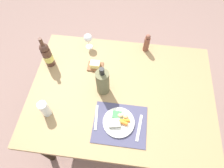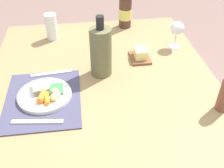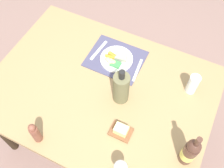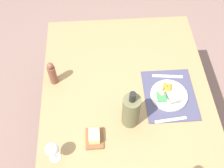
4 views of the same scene
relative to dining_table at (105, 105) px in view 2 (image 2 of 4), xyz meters
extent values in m
cube|color=#997A4F|center=(0.00, 0.00, 0.06)|extent=(1.46, 1.07, 0.05)
cylinder|color=black|center=(-0.65, -0.45, -0.33)|extent=(0.07, 0.07, 0.73)
cylinder|color=black|center=(-0.65, 0.45, -0.33)|extent=(0.07, 0.07, 0.73)
cube|color=#43425C|center=(0.02, -0.27, 0.08)|extent=(0.39, 0.32, 0.01)
cylinder|color=white|center=(0.01, -0.26, 0.10)|extent=(0.23, 0.23, 0.02)
cube|color=gray|center=(-0.02, -0.28, 0.12)|extent=(0.09, 0.08, 0.03)
cylinder|color=orange|center=(0.04, -0.27, 0.12)|extent=(0.07, 0.04, 0.03)
cylinder|color=orange|center=(0.05, -0.25, 0.11)|extent=(0.07, 0.03, 0.02)
ellipsoid|color=tan|center=(0.01, -0.21, 0.12)|extent=(0.04, 0.03, 0.03)
ellipsoid|color=#D8B47F|center=(0.03, -0.20, 0.12)|extent=(0.04, 0.03, 0.02)
ellipsoid|color=#DCC373|center=(0.05, -0.22, 0.12)|extent=(0.04, 0.03, 0.03)
cube|color=#3A8345|center=(-0.01, -0.21, 0.11)|extent=(0.07, 0.06, 0.01)
cube|color=silver|center=(-0.16, -0.24, 0.09)|extent=(0.04, 0.19, 0.00)
cube|color=silver|center=(0.16, -0.28, 0.09)|extent=(0.04, 0.20, 0.00)
cube|color=brown|center=(-0.25, 0.21, 0.09)|extent=(0.13, 0.10, 0.01)
cube|color=#F2E589|center=(-0.25, 0.21, 0.12)|extent=(0.08, 0.06, 0.05)
cylinder|color=silver|center=(-0.53, -0.25, 0.16)|extent=(0.07, 0.07, 0.15)
cylinder|color=silver|center=(-0.53, -0.25, 0.13)|extent=(0.06, 0.06, 0.08)
cylinder|color=white|center=(-0.34, 0.43, 0.08)|extent=(0.06, 0.06, 0.00)
cylinder|color=white|center=(-0.34, 0.43, 0.12)|extent=(0.01, 0.01, 0.08)
sphere|color=white|center=(-0.34, 0.43, 0.20)|extent=(0.07, 0.07, 0.07)
cylinder|color=brown|center=(-0.15, 0.00, 0.20)|extent=(0.10, 0.10, 0.23)
cylinder|color=black|center=(-0.15, 0.00, 0.34)|extent=(0.04, 0.04, 0.06)
cylinder|color=#4B2E23|center=(-0.64, 0.20, 0.17)|extent=(0.08, 0.08, 0.19)
cylinder|color=#DBD561|center=(-0.64, 0.20, 0.17)|extent=(0.08, 0.08, 0.07)
camera|label=1|loc=(0.02, -0.73, 1.44)|focal=31.03mm
camera|label=2|loc=(0.91, -0.09, 0.84)|focal=42.94mm
camera|label=3|loc=(-0.46, 0.76, 1.56)|focal=42.13mm
camera|label=4|loc=(-0.91, 0.16, 1.56)|focal=44.81mm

